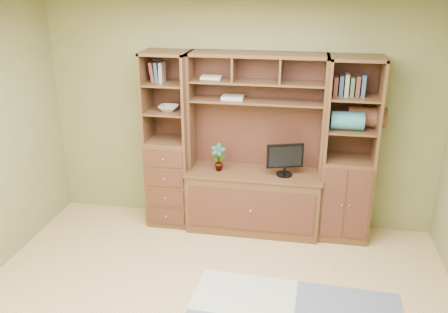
% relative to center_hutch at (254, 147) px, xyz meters
% --- Properties ---
extents(room, '(4.60, 4.10, 2.64)m').
position_rel_center_hutch_xyz_m(room, '(-0.20, -1.73, 0.28)').
color(room, tan).
rests_on(room, ground).
extents(center_hutch, '(1.54, 0.53, 2.05)m').
position_rel_center_hutch_xyz_m(center_hutch, '(0.00, 0.00, 0.00)').
color(center_hutch, '#52321C').
rests_on(center_hutch, ground).
extents(left_tower, '(0.50, 0.45, 2.05)m').
position_rel_center_hutch_xyz_m(left_tower, '(-1.00, 0.04, 0.00)').
color(left_tower, '#52321C').
rests_on(left_tower, ground).
extents(right_tower, '(0.55, 0.45, 2.05)m').
position_rel_center_hutch_xyz_m(right_tower, '(1.02, 0.04, 0.00)').
color(right_tower, '#52321C').
rests_on(right_tower, ground).
extents(monitor, '(0.45, 0.30, 0.50)m').
position_rel_center_hutch_xyz_m(monitor, '(0.34, -0.03, -0.04)').
color(monitor, black).
rests_on(monitor, center_hutch).
extents(orchid, '(0.17, 0.11, 0.32)m').
position_rel_center_hutch_xyz_m(orchid, '(-0.41, -0.03, -0.14)').
color(orchid, '#995033').
rests_on(orchid, center_hutch).
extents(magazines, '(0.24, 0.17, 0.04)m').
position_rel_center_hutch_xyz_m(magazines, '(-0.26, 0.09, 0.53)').
color(magazines, '#BAB29F').
rests_on(magazines, center_hutch).
extents(bowl, '(0.22, 0.22, 0.06)m').
position_rel_center_hutch_xyz_m(bowl, '(-0.99, 0.04, 0.39)').
color(bowl, beige).
rests_on(bowl, left_tower).
extents(blanket_teal, '(0.34, 0.20, 0.20)m').
position_rel_center_hutch_xyz_m(blanket_teal, '(0.97, -0.01, 0.36)').
color(blanket_teal, '#2E6E7A').
rests_on(blanket_teal, right_tower).
extents(blanket_red, '(0.40, 0.22, 0.22)m').
position_rel_center_hutch_xyz_m(blanket_red, '(1.18, 0.12, 0.37)').
color(blanket_red, brown).
rests_on(blanket_red, right_tower).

